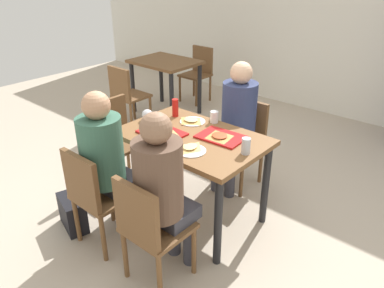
{
  "coord_description": "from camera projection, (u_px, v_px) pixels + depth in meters",
  "views": [
    {
      "loc": [
        1.76,
        -2.04,
        2.04
      ],
      "look_at": [
        0.0,
        0.0,
        0.7
      ],
      "focal_mm": 34.7,
      "sensor_mm": 36.0,
      "label": 1
    }
  ],
  "objects": [
    {
      "name": "person_in_red",
      "position": [
        106.0,
        157.0,
        2.73
      ],
      "size": [
        0.32,
        0.42,
        1.25
      ],
      "color": "#383842",
      "rests_on": "ground_plane"
    },
    {
      "name": "main_table",
      "position": [
        192.0,
        147.0,
        3.02
      ],
      "size": [
        1.17,
        0.77,
        0.78
      ],
      "color": "brown",
      "rests_on": "ground_plane"
    },
    {
      "name": "condiment_bottle",
      "position": [
        175.0,
        108.0,
        3.3
      ],
      "size": [
        0.06,
        0.06,
        0.16
      ],
      "primitive_type": "cylinder",
      "color": "red",
      "rests_on": "main_table"
    },
    {
      "name": "ground_plane",
      "position": [
        192.0,
        215.0,
        3.32
      ],
      "size": [
        10.0,
        10.0,
        0.02
      ],
      "primitive_type": "cube",
      "color": "#B7A893"
    },
    {
      "name": "pizza_slice_a",
      "position": [
        163.0,
        132.0,
        2.97
      ],
      "size": [
        0.24,
        0.22,
        0.02
      ],
      "color": "tan",
      "rests_on": "tray_red_near"
    },
    {
      "name": "background_chair_far",
      "position": [
        199.0,
        70.0,
        5.81
      ],
      "size": [
        0.4,
        0.4,
        0.84
      ],
      "color": "brown",
      "rests_on": "ground_plane"
    },
    {
      "name": "background_table",
      "position": [
        165.0,
        70.0,
        5.24
      ],
      "size": [
        0.9,
        0.7,
        0.78
      ],
      "color": "brown",
      "rests_on": "ground_plane"
    },
    {
      "name": "plastic_cup_a",
      "position": [
        214.0,
        117.0,
        3.19
      ],
      "size": [
        0.07,
        0.07,
        0.1
      ],
      "primitive_type": "cylinder",
      "color": "white",
      "rests_on": "main_table"
    },
    {
      "name": "soda_can",
      "position": [
        246.0,
        146.0,
        2.67
      ],
      "size": [
        0.07,
        0.07,
        0.12
      ],
      "primitive_type": "cylinder",
      "color": "#B7BCC6",
      "rests_on": "main_table"
    },
    {
      "name": "pizza_slice_b",
      "position": [
        220.0,
        136.0,
        2.9
      ],
      "size": [
        0.26,
        0.25,
        0.02
      ],
      "color": "#C68C47",
      "rests_on": "tray_red_far"
    },
    {
      "name": "person_in_brown_jacket",
      "position": [
        163.0,
        185.0,
        2.39
      ],
      "size": [
        0.32,
        0.42,
        1.25
      ],
      "color": "#383842",
      "rests_on": "ground_plane"
    },
    {
      "name": "person_far_side",
      "position": [
        237.0,
        118.0,
        3.41
      ],
      "size": [
        0.32,
        0.42,
        1.25
      ],
      "color": "#383842",
      "rests_on": "ground_plane"
    },
    {
      "name": "chair_near_right",
      "position": [
        149.0,
        226.0,
        2.41
      ],
      "size": [
        0.4,
        0.4,
        0.84
      ],
      "color": "brown",
      "rests_on": "ground_plane"
    },
    {
      "name": "foil_bundle",
      "position": [
        147.0,
        115.0,
        3.23
      ],
      "size": [
        0.1,
        0.1,
        0.1
      ],
      "primitive_type": "sphere",
      "color": "silver",
      "rests_on": "main_table"
    },
    {
      "name": "back_wall",
      "position": [
        351.0,
        14.0,
        4.86
      ],
      "size": [
        10.0,
        0.1,
        2.8
      ],
      "primitive_type": "cube",
      "color": "silver",
      "rests_on": "ground_plane"
    },
    {
      "name": "paper_plate_center",
      "position": [
        193.0,
        121.0,
        3.21
      ],
      "size": [
        0.22,
        0.22,
        0.01
      ],
      "primitive_type": "cylinder",
      "color": "white",
      "rests_on": "main_table"
    },
    {
      "name": "tray_red_far",
      "position": [
        221.0,
        137.0,
        2.93
      ],
      "size": [
        0.38,
        0.29,
        0.02
      ],
      "primitive_type": "cube",
      "rotation": [
        0.0,
        0.0,
        0.07
      ],
      "color": "red",
      "rests_on": "main_table"
    },
    {
      "name": "background_chair_near",
      "position": [
        126.0,
        93.0,
        4.81
      ],
      "size": [
        0.4,
        0.4,
        0.84
      ],
      "color": "brown",
      "rests_on": "ground_plane"
    },
    {
      "name": "chair_left_end",
      "position": [
        118.0,
        135.0,
        3.67
      ],
      "size": [
        0.4,
        0.4,
        0.84
      ],
      "color": "brown",
      "rests_on": "ground_plane"
    },
    {
      "name": "pizza_slice_c",
      "position": [
        191.0,
        120.0,
        3.21
      ],
      "size": [
        0.19,
        0.17,
        0.02
      ],
      "color": "tan",
      "rests_on": "paper_plate_center"
    },
    {
      "name": "tray_red_near",
      "position": [
        162.0,
        133.0,
        3.0
      ],
      "size": [
        0.37,
        0.27,
        0.02
      ],
      "primitive_type": "cube",
      "rotation": [
        0.0,
        0.0,
        -0.03
      ],
      "color": "red",
      "rests_on": "main_table"
    },
    {
      "name": "paper_plate_near_edge",
      "position": [
        191.0,
        151.0,
        2.72
      ],
      "size": [
        0.22,
        0.22,
        0.01
      ],
      "primitive_type": "cylinder",
      "color": "white",
      "rests_on": "main_table"
    },
    {
      "name": "chair_far_side",
      "position": [
        243.0,
        137.0,
        3.62
      ],
      "size": [
        0.4,
        0.4,
        0.84
      ],
      "color": "brown",
      "rests_on": "ground_plane"
    },
    {
      "name": "plastic_cup_b",
      "position": [
        166.0,
        145.0,
        2.71
      ],
      "size": [
        0.07,
        0.07,
        0.1
      ],
      "primitive_type": "cylinder",
      "color": "white",
      "rests_on": "main_table"
    },
    {
      "name": "pizza_slice_d",
      "position": [
        190.0,
        147.0,
        2.74
      ],
      "size": [
        0.16,
        0.2,
        0.02
      ],
      "color": "#DBAD60",
      "rests_on": "paper_plate_near_edge"
    },
    {
      "name": "chair_near_left",
      "position": [
        95.0,
        193.0,
        2.75
      ],
      "size": [
        0.4,
        0.4,
        0.84
      ],
      "color": "brown",
      "rests_on": "ground_plane"
    },
    {
      "name": "handbag",
      "position": [
        73.0,
        213.0,
        3.1
      ],
      "size": [
        0.35,
        0.24,
        0.28
      ],
      "primitive_type": "cube",
      "rotation": [
        0.0,
        0.0,
        -0.29
      ],
      "color": "black",
      "rests_on": "ground_plane"
    }
  ]
}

